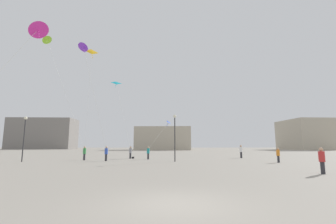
% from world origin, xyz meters
% --- Properties ---
extents(ground_plane, '(300.00, 300.00, 0.00)m').
position_xyz_m(ground_plane, '(0.00, 0.00, 0.00)').
color(ground_plane, '#9E9689').
extents(person_in_grey, '(0.36, 0.36, 1.66)m').
position_xyz_m(person_in_grey, '(-5.05, 23.91, 0.91)').
color(person_in_grey, '#2D2D33').
rests_on(person_in_grey, ground_plane).
extents(person_in_white, '(0.40, 0.40, 1.83)m').
position_xyz_m(person_in_white, '(10.56, 25.02, 1.00)').
color(person_in_white, '#2D2D33').
rests_on(person_in_white, ground_plane).
extents(person_in_blue, '(0.37, 0.37, 1.71)m').
position_xyz_m(person_in_blue, '(-7.19, 19.39, 0.94)').
color(person_in_blue, '#2D2D33').
rests_on(person_in_blue, ground_plane).
extents(person_in_teal, '(0.36, 0.36, 1.65)m').
position_xyz_m(person_in_teal, '(-2.50, 22.36, 0.90)').
color(person_in_teal, '#2D2D33').
rests_on(person_in_teal, ground_plane).
extents(person_in_red, '(0.37, 0.37, 1.69)m').
position_xyz_m(person_in_red, '(9.90, 7.34, 0.93)').
color(person_in_red, '#2D2D33').
rests_on(person_in_red, ground_plane).
extents(person_in_orange, '(0.34, 0.34, 1.57)m').
position_xyz_m(person_in_orange, '(11.69, 16.64, 0.86)').
color(person_in_orange, '#2D2D33').
rests_on(person_in_orange, ground_plane).
extents(person_in_green, '(0.37, 0.37, 1.68)m').
position_xyz_m(person_in_green, '(-10.19, 20.70, 0.92)').
color(person_in_green, '#2D2D33').
rests_on(person_in_green, ground_plane).
extents(kite_lime_diamond, '(5.46, 2.35, 13.94)m').
position_xyz_m(kite_lime_diamond, '(-14.96, 19.07, 14.66)').
color(kite_lime_diamond, '#8CD12D').
extents(kite_amber_delta, '(1.40, 1.12, 12.91)m').
position_xyz_m(kite_amber_delta, '(-9.88, 20.45, 13.55)').
color(kite_amber_delta, yellow).
extents(kite_cobalt_delta, '(3.23, 6.34, 4.38)m').
position_xyz_m(kite_cobalt_delta, '(0.20, 27.99, 5.33)').
color(kite_cobalt_delta, blue).
extents(kite_cyan_delta, '(4.31, 6.25, 11.24)m').
position_xyz_m(kite_cyan_delta, '(-8.52, 29.45, 11.99)').
color(kite_cyan_delta, '#1EB2C6').
extents(kite_violet_diamond, '(1.27, 7.62, 9.88)m').
position_xyz_m(kite_violet_diamond, '(-7.85, 12.42, 10.69)').
color(kite_violet_diamond, purple).
extents(kite_magenta_diamond, '(5.53, 2.01, 8.28)m').
position_xyz_m(kite_magenta_diamond, '(-8.38, 6.03, 9.07)').
color(kite_magenta_diamond, '#D12899').
extents(building_left_hall, '(27.43, 12.70, 13.49)m').
position_xyz_m(building_left_hall, '(-55.00, 94.50, 6.74)').
color(building_left_hall, gray).
rests_on(building_left_hall, ground_plane).
extents(building_centre_hall, '(20.82, 12.85, 8.41)m').
position_xyz_m(building_centre_hall, '(-1.00, 77.85, 4.20)').
color(building_centre_hall, '#B2A893').
rests_on(building_centre_hall, ground_plane).
extents(building_right_hall, '(13.85, 18.08, 11.35)m').
position_xyz_m(building_right_hall, '(53.00, 78.71, 5.67)').
color(building_right_hall, '#B2A893').
rests_on(building_right_hall, ground_plane).
extents(lamppost_east, '(0.36, 0.36, 5.06)m').
position_xyz_m(lamppost_east, '(-16.17, 18.18, 3.39)').
color(lamppost_east, '#2D2D30').
rests_on(lamppost_east, ground_plane).
extents(lamppost_west, '(0.36, 0.36, 5.31)m').
position_xyz_m(lamppost_west, '(0.81, 18.30, 3.53)').
color(lamppost_west, '#2D2D30').
rests_on(lamppost_west, ground_plane).
extents(handbag_beside_flyer, '(0.35, 0.28, 0.24)m').
position_xyz_m(handbag_beside_flyer, '(-4.70, 24.01, 0.12)').
color(handbag_beside_flyer, black).
rests_on(handbag_beside_flyer, ground_plane).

